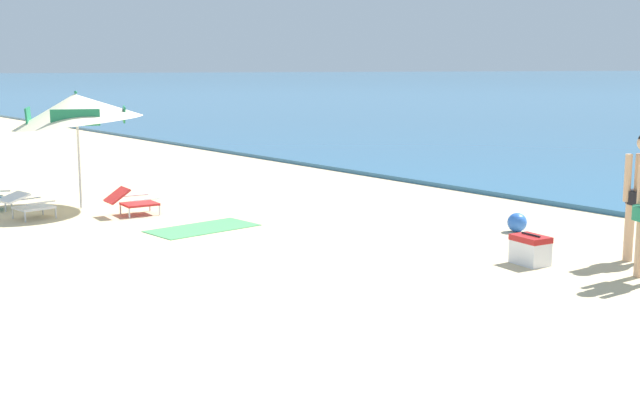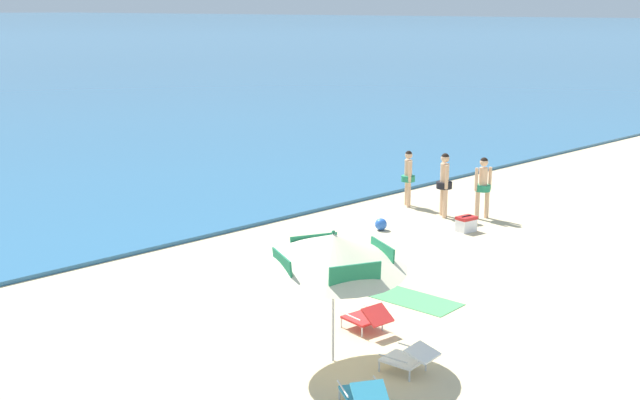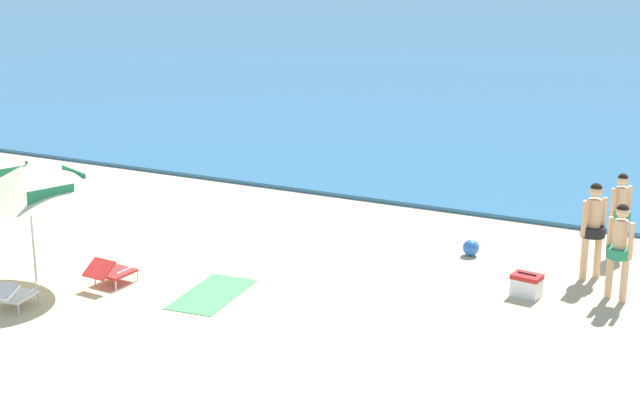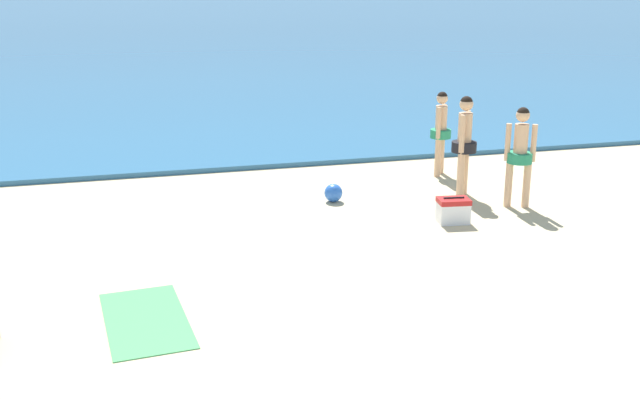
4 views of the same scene
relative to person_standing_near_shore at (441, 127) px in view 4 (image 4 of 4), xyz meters
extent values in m
cylinder|color=#D8A87F|center=(0.09, 0.11, -0.55)|extent=(0.12, 0.12, 0.81)
cylinder|color=#D8A87F|center=(-0.09, -0.11, -0.55)|extent=(0.12, 0.12, 0.81)
cylinder|color=#23845B|center=(0.00, 0.00, -0.13)|extent=(0.40, 0.40, 0.17)
cylinder|color=#D8A87F|center=(0.00, 0.00, 0.14)|extent=(0.22, 0.22, 0.57)
cylinder|color=#D8A87F|center=(0.12, 0.16, 0.12)|extent=(0.09, 0.09, 0.60)
cylinder|color=#D8A87F|center=(-0.12, -0.16, 0.12)|extent=(0.09, 0.09, 0.60)
sphere|color=#D8A87F|center=(0.00, 0.00, 0.57)|extent=(0.22, 0.22, 0.22)
sphere|color=black|center=(0.00, 0.00, 0.59)|extent=(0.20, 0.20, 0.20)
cylinder|color=#D8A87F|center=(0.52, -2.40, -0.53)|extent=(0.12, 0.12, 0.84)
cylinder|color=#D8A87F|center=(0.26, -2.27, -0.53)|extent=(0.12, 0.12, 0.84)
cylinder|color=#23845B|center=(0.39, -2.34, -0.10)|extent=(0.42, 0.42, 0.17)
cylinder|color=#D8A87F|center=(0.39, -2.34, 0.18)|extent=(0.23, 0.23, 0.59)
cylinder|color=#D8A87F|center=(0.58, -2.43, 0.16)|extent=(0.09, 0.09, 0.63)
cylinder|color=#D8A87F|center=(0.20, -2.25, 0.16)|extent=(0.09, 0.09, 0.63)
sphere|color=#D8A87F|center=(0.39, -2.34, 0.63)|extent=(0.23, 0.23, 0.23)
sphere|color=black|center=(0.39, -2.34, 0.65)|extent=(0.21, 0.21, 0.21)
cylinder|color=#D8A87F|center=(-0.31, -1.60, -0.51)|extent=(0.13, 0.13, 0.88)
cylinder|color=#D8A87F|center=(-0.12, -1.36, -0.51)|extent=(0.13, 0.13, 0.88)
cylinder|color=black|center=(-0.22, -1.48, -0.06)|extent=(0.44, 0.44, 0.18)
cylinder|color=#D8A87F|center=(-0.22, -1.48, 0.23)|extent=(0.24, 0.24, 0.62)
cylinder|color=#D8A87F|center=(-0.35, -1.65, 0.22)|extent=(0.09, 0.09, 0.66)
cylinder|color=#D8A87F|center=(-0.08, -1.31, 0.22)|extent=(0.09, 0.09, 0.66)
sphere|color=#D8A87F|center=(-0.22, -1.48, 0.70)|extent=(0.24, 0.24, 0.24)
sphere|color=black|center=(-0.22, -1.48, 0.73)|extent=(0.22, 0.22, 0.22)
cube|color=white|center=(-1.02, -2.84, -0.79)|extent=(0.52, 0.40, 0.32)
cube|color=red|center=(-1.02, -2.84, -0.59)|extent=(0.54, 0.41, 0.08)
cylinder|color=black|center=(-1.02, -2.84, -0.54)|extent=(0.34, 0.07, 0.02)
sphere|color=blue|center=(-2.53, -1.23, -0.79)|extent=(0.32, 0.32, 0.32)
cube|color=#4C9E5B|center=(-5.92, -5.17, -0.95)|extent=(1.05, 1.87, 0.01)
camera|label=1|loc=(5.66, -11.61, 1.70)|focal=44.84mm
camera|label=2|loc=(-17.79, -14.80, 4.74)|focal=45.34mm
camera|label=3|loc=(2.78, -18.53, 5.33)|focal=54.95mm
camera|label=4|loc=(-6.06, -13.26, 2.83)|focal=42.18mm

